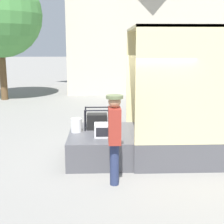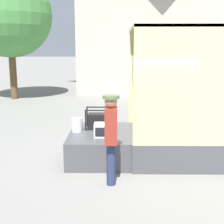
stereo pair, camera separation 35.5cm
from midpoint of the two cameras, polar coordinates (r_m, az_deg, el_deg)
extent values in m
plane|color=gray|center=(7.96, 4.58, -8.22)|extent=(160.00, 160.00, 0.00)
cube|color=#4C4C51|center=(8.28, 19.61, -5.71)|extent=(4.28, 2.17, 0.65)
cube|color=beige|center=(8.97, 18.16, 6.06)|extent=(4.28, 0.06, 2.52)
cube|color=beige|center=(7.94, 21.06, 14.10)|extent=(4.28, 2.17, 0.06)
cylinder|color=yellow|center=(7.95, 17.64, -2.61)|extent=(0.26, 0.26, 0.33)
cube|color=#B2A893|center=(7.87, 20.00, -2.86)|extent=(0.44, 0.32, 0.35)
cube|color=#B2A893|center=(7.86, 17.41, -2.93)|extent=(0.44, 0.32, 0.28)
cube|color=#4C4C51|center=(7.84, -0.88, -5.98)|extent=(1.50, 2.06, 0.65)
cube|color=white|center=(7.35, -0.16, -3.30)|extent=(0.44, 0.37, 0.31)
cube|color=black|center=(7.17, -0.54, -3.69)|extent=(0.28, 0.01, 0.21)
cube|color=black|center=(8.03, -1.29, -1.69)|extent=(0.51, 0.37, 0.39)
cylinder|color=slate|center=(8.02, 0.17, -1.56)|extent=(0.19, 0.20, 0.20)
cylinder|color=black|center=(7.82, -3.55, -1.51)|extent=(0.04, 0.04, 0.54)
cylinder|color=black|center=(7.80, 0.87, -1.52)|extent=(0.04, 0.04, 0.54)
cylinder|color=black|center=(8.23, -3.34, -0.82)|extent=(0.04, 0.04, 0.54)
cylinder|color=black|center=(8.21, 0.86, -0.84)|extent=(0.04, 0.04, 0.54)
cylinder|color=black|center=(7.75, -1.35, 0.29)|extent=(0.60, 0.04, 0.04)
cylinder|color=black|center=(8.17, -1.25, 0.89)|extent=(0.60, 0.04, 0.04)
cylinder|color=silver|center=(7.77, -5.14, -2.37)|extent=(0.27, 0.27, 0.34)
cylinder|color=navy|center=(6.30, 1.46, -9.46)|extent=(0.18, 0.18, 0.88)
cube|color=maroon|center=(6.05, 1.49, -2.48)|extent=(0.24, 0.44, 0.70)
sphere|color=tan|center=(5.95, 1.52, 1.91)|extent=(0.24, 0.24, 0.24)
cylinder|color=#606B47|center=(5.94, 1.52, 2.77)|extent=(0.33, 0.33, 0.06)
cube|color=beige|center=(20.84, 7.83, 13.52)|extent=(9.12, 6.36, 6.74)
cylinder|color=brown|center=(17.27, -17.03, 6.23)|extent=(0.36, 0.36, 2.37)
sphere|color=#478942|center=(17.27, -17.68, 16.57)|extent=(4.29, 4.29, 4.29)
camera|label=1|loc=(0.18, -88.63, 0.29)|focal=50.00mm
camera|label=2|loc=(0.18, 91.37, -0.29)|focal=50.00mm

